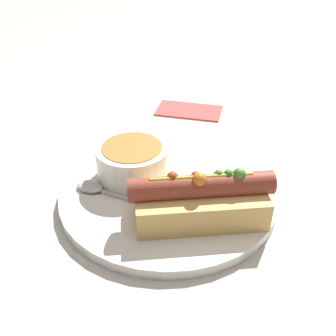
{
  "coord_description": "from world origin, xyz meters",
  "views": [
    {
      "loc": [
        -0.15,
        -0.41,
        0.34
      ],
      "look_at": [
        0.0,
        0.0,
        0.05
      ],
      "focal_mm": 42.0,
      "sensor_mm": 36.0,
      "label": 1
    }
  ],
  "objects": [
    {
      "name": "soup_bowl",
      "position": [
        -0.04,
        0.05,
        0.04
      ],
      "size": [
        0.1,
        0.1,
        0.05
      ],
      "color": "silver",
      "rests_on": "dinner_plate"
    },
    {
      "name": "ground_plane",
      "position": [
        0.0,
        0.0,
        0.0
      ],
      "size": [
        4.0,
        4.0,
        0.0
      ],
      "primitive_type": "plane",
      "color": "#BCB7AD"
    },
    {
      "name": "hot_dog",
      "position": [
        0.02,
        -0.07,
        0.04
      ],
      "size": [
        0.18,
        0.11,
        0.07
      ],
      "rotation": [
        0.0,
        0.0,
        -0.26
      ],
      "color": "#DBAD60",
      "rests_on": "dinner_plate"
    },
    {
      "name": "spoon",
      "position": [
        -0.09,
        0.02,
        0.02
      ],
      "size": [
        0.12,
        0.12,
        0.01
      ],
      "rotation": [
        0.0,
        0.0,
        2.35
      ],
      "color": "#B7B7BC",
      "rests_on": "dinner_plate"
    },
    {
      "name": "napkin",
      "position": [
        0.14,
        0.24,
        0.0
      ],
      "size": [
        0.14,
        0.13,
        0.01
      ],
      "rotation": [
        0.0,
        0.0,
        -0.6
      ],
      "color": "#E04C47",
      "rests_on": "ground_plane"
    },
    {
      "name": "dinner_plate",
      "position": [
        0.0,
        0.0,
        0.01
      ],
      "size": [
        0.3,
        0.3,
        0.01
      ],
      "color": "white",
      "rests_on": "ground_plane"
    }
  ]
}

